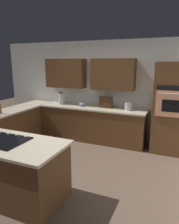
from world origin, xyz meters
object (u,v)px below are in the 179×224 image
at_px(wall_oven, 172,109).
at_px(spice_rack, 106,102).
at_px(dish_soap_bottle, 0,108).
at_px(mixing_bowl, 82,104).
at_px(blender, 61,99).
at_px(kettle, 128,106).
at_px(cooktop, 2,140).

bearing_deg(wall_oven, spice_rack, -3.01).
height_order(wall_oven, dish_soap_bottle, wall_oven).
bearing_deg(mixing_bowl, blender, -0.00).
height_order(blender, kettle, blender).
bearing_deg(spice_rack, blender, 1.88).
height_order(spice_rack, dish_soap_bottle, dish_soap_bottle).
xyz_separation_m(blender, dish_soap_bottle, (0.72, 1.51, -0.03)).
xyz_separation_m(mixing_bowl, dish_soap_bottle, (1.37, 1.51, 0.07)).
height_order(wall_oven, kettle, wall_oven).
relative_size(kettle, dish_soap_bottle, 0.63).
bearing_deg(cooktop, blender, -77.39).
height_order(cooktop, spice_rack, spice_rack).
height_order(wall_oven, spice_rack, wall_oven).
relative_size(cooktop, blender, 2.26).
distance_m(wall_oven, mixing_bowl, 2.25).
relative_size(spice_rack, dish_soap_bottle, 1.15).
relative_size(blender, spice_rack, 0.99).
bearing_deg(dish_soap_bottle, wall_oven, -157.91).
bearing_deg(wall_oven, cooktop, 50.45).
bearing_deg(kettle, cooktop, 65.49).
height_order(mixing_bowl, spice_rack, spice_rack).
relative_size(blender, kettle, 1.80).
xyz_separation_m(wall_oven, spice_rack, (1.60, -0.08, 0.01)).
distance_m(mixing_bowl, dish_soap_bottle, 2.04).
height_order(cooktop, blender, blender).
bearing_deg(blender, kettle, 180.00).
xyz_separation_m(cooktop, mixing_bowl, (-0.02, -2.80, 0.04)).
xyz_separation_m(mixing_bowl, spice_rack, (-0.65, -0.04, 0.10)).
relative_size(wall_oven, mixing_bowl, 11.85).
distance_m(cooktop, spice_rack, 2.92).
xyz_separation_m(cooktop, kettle, (-1.27, -2.80, 0.09)).
relative_size(blender, mixing_bowl, 1.94).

